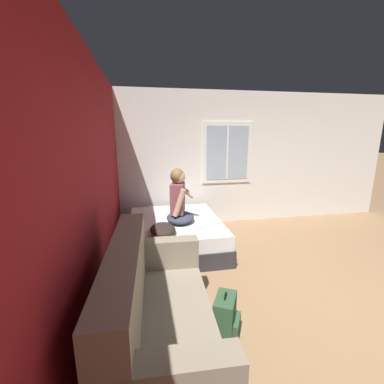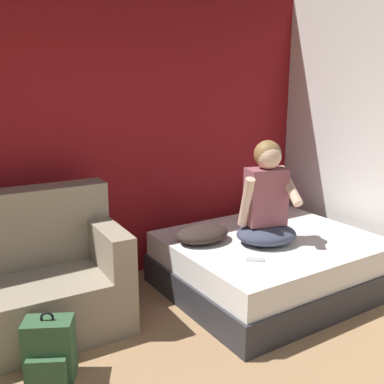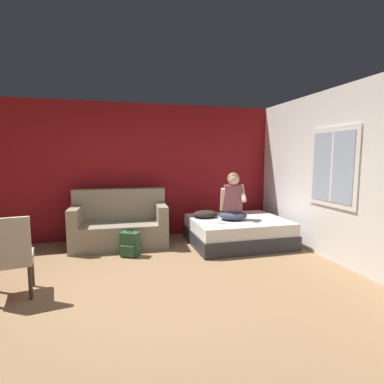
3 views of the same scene
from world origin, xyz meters
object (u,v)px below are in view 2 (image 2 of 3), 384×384
(person_seated, at_px, (267,202))
(throw_pillow, at_px, (202,234))
(couch, at_px, (3,286))
(cell_phone, at_px, (255,260))
(bed, at_px, (270,263))
(backpack, at_px, (49,351))

(person_seated, height_order, throw_pillow, person_seated)
(couch, height_order, cell_phone, couch)
(bed, height_order, backpack, bed)
(backpack, relative_size, throw_pillow, 0.95)
(couch, relative_size, person_seated, 1.99)
(bed, xyz_separation_m, backpack, (-2.02, -0.22, -0.04))
(throw_pillow, bearing_deg, couch, 173.00)
(bed, bearing_deg, throw_pillow, 156.26)
(bed, distance_m, couch, 2.21)
(couch, bearing_deg, bed, -11.62)
(couch, bearing_deg, throw_pillow, -7.00)
(couch, bearing_deg, backpack, -78.42)
(bed, relative_size, couch, 1.02)
(cell_phone, bearing_deg, bed, -14.20)
(backpack, bearing_deg, bed, 6.21)
(person_seated, relative_size, backpack, 1.91)
(backpack, distance_m, cell_phone, 1.60)
(bed, bearing_deg, person_seated, -156.27)
(bed, distance_m, throw_pillow, 0.69)
(couch, xyz_separation_m, throw_pillow, (1.59, -0.20, 0.16))
(cell_phone, bearing_deg, throw_pillow, 52.62)
(bed, xyz_separation_m, cell_phone, (-0.45, -0.31, 0.25))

